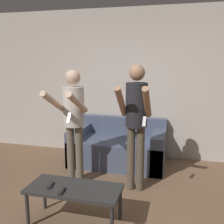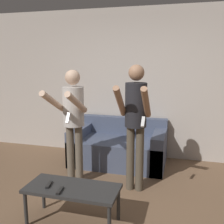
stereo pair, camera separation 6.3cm
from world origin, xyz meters
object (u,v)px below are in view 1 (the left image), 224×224
coffee_table (74,191)px  couch (119,148)px  person_standing_left (73,115)px  remote_near (62,191)px  remote_far (51,185)px  person_standing_right (136,116)px

coffee_table → couch: bearing=87.9°
person_standing_left → remote_near: person_standing_left is taller
coffee_table → remote_near: 0.17m
coffee_table → remote_near: bearing=-121.8°
coffee_table → remote_near: remote_near is taller
coffee_table → remote_near: (-0.08, -0.13, 0.06)m
remote_far → person_standing_right: bearing=51.3°
couch → coffee_table: size_ratio=1.57×
person_standing_left → couch: bearing=64.3°
remote_far → person_standing_left: bearing=97.1°
person_standing_right → remote_near: bearing=-119.5°
couch → coffee_table: 1.84m
person_standing_left → remote_far: 1.13m
couch → person_standing_left: bearing=-115.7°
person_standing_right → remote_far: bearing=-128.7°
person_standing_left → coffee_table: 1.18m
couch → remote_far: (-0.33, -1.88, 0.17)m
person_standing_left → remote_far: person_standing_left is taller
remote_far → remote_near: bearing=-27.1°
couch → remote_far: size_ratio=10.36×
remote_near → remote_far: same height
person_standing_left → remote_near: bearing=-74.3°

